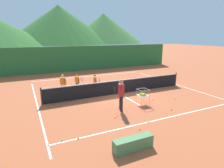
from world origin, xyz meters
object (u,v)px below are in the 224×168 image
object	(u,v)px
tennis_ball_2	(148,121)
tennis_ball_6	(177,87)
instructor	(121,92)
tennis_ball_0	(78,138)
ball_cart	(143,94)
tennis_net	(119,87)
student_0	(63,82)
tennis_ball_8	(175,98)
tennis_ball_7	(62,140)
student_1	(77,81)
courtside_bench	(133,144)
tennis_ball_1	(171,109)
student_2	(95,81)
tennis_ball_5	(153,99)
tennis_ball_3	(140,129)
tennis_ball_4	(115,117)

from	to	relation	value
tennis_ball_2	tennis_ball_6	size ratio (longest dim) A/B	1.00
instructor	tennis_ball_0	distance (m)	3.58
ball_cart	tennis_ball_6	bearing A→B (deg)	22.34
tennis_net	student_0	xyz separation A→B (m)	(-3.52, 1.63, 0.32)
tennis_ball_8	tennis_ball_7	bearing A→B (deg)	-165.64
student_1	tennis_ball_8	bearing A→B (deg)	-41.87
tennis_net	tennis_ball_2	bearing A→B (deg)	-100.67
instructor	courtside_bench	distance (m)	3.73
ball_cart	tennis_ball_1	world-z (taller)	ball_cart
tennis_net	tennis_ball_1	world-z (taller)	tennis_net
tennis_ball_7	tennis_ball_6	bearing A→B (deg)	21.90
student_2	tennis_ball_5	bearing A→B (deg)	-51.66
instructor	tennis_ball_5	bearing A→B (deg)	13.06
tennis_ball_6	tennis_ball_8	bearing A→B (deg)	-137.37
tennis_ball_5	tennis_ball_6	xyz separation A→B (m)	(3.48, 1.51, 0.00)
tennis_net	tennis_ball_3	distance (m)	5.27
tennis_ball_3	courtside_bench	bearing A→B (deg)	-132.74
tennis_ball_0	tennis_ball_3	world-z (taller)	same
student_0	tennis_ball_0	distance (m)	6.28
instructor	student_0	xyz separation A→B (m)	(-2.19, 4.33, -0.21)
tennis_ball_4	tennis_ball_1	bearing A→B (deg)	-7.17
instructor	student_1	world-z (taller)	instructor
tennis_ball_1	student_2	bearing A→B (deg)	115.82
instructor	tennis_ball_6	bearing A→B (deg)	19.16
instructor	tennis_ball_8	size ratio (longest dim) A/B	25.32
student_2	tennis_ball_3	distance (m)	6.27
student_1	tennis_ball_4	size ratio (longest dim) A/B	18.00
tennis_ball_1	tennis_ball_8	distance (m)	2.04
tennis_ball_3	tennis_ball_4	xyz separation A→B (m)	(-0.43, 1.52, 0.00)
ball_cart	courtside_bench	world-z (taller)	ball_cart
student_1	tennis_ball_0	bearing A→B (deg)	-105.36
student_2	ball_cart	distance (m)	3.99
tennis_ball_4	tennis_ball_6	size ratio (longest dim) A/B	1.00
ball_cart	courtside_bench	size ratio (longest dim) A/B	0.60
tennis_ball_6	student_1	bearing A→B (deg)	160.03
student_1	courtside_bench	xyz separation A→B (m)	(-0.25, -8.14, -0.51)
student_1	tennis_ball_2	size ratio (longest dim) A/B	18.00
student_0	tennis_ball_2	bearing A→B (deg)	-66.61
courtside_bench	tennis_ball_6	bearing A→B (deg)	36.59
instructor	tennis_ball_0	xyz separation A→B (m)	(-2.89, -1.86, -1.00)
ball_cart	tennis_net	bearing A→B (deg)	95.77
student_2	tennis_ball_1	xyz separation A→B (m)	(2.47, -5.11, -0.72)
student_0	student_2	world-z (taller)	student_0
tennis_ball_3	tennis_ball_4	world-z (taller)	same
tennis_net	student_1	world-z (taller)	student_1
student_2	tennis_ball_5	distance (m)	4.29
tennis_ball_7	tennis_ball_3	bearing A→B (deg)	-9.91
ball_cart	tennis_ball_2	size ratio (longest dim) A/B	13.22
tennis_ball_4	courtside_bench	bearing A→B (deg)	-102.81
student_0	student_1	world-z (taller)	student_0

